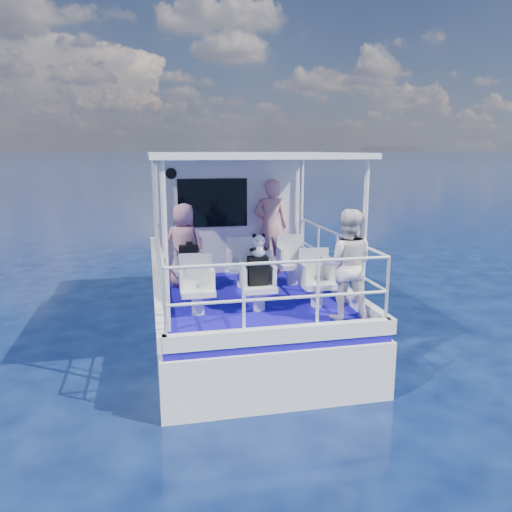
{
  "coord_description": "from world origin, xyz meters",
  "views": [
    {
      "loc": [
        -1.55,
        -7.98,
        3.22
      ],
      "look_at": [
        0.11,
        -0.4,
        1.57
      ],
      "focal_mm": 35.0,
      "sensor_mm": 36.0,
      "label": 1
    }
  ],
  "objects": [
    {
      "name": "seat_stbd_aft",
      "position": [
        0.9,
        -1.1,
        1.09
      ],
      "size": [
        0.48,
        0.46,
        0.38
      ],
      "primitive_type": "cube",
      "color": "silver",
      "rests_on": "deck"
    },
    {
      "name": "cabin",
      "position": [
        0.0,
        2.3,
        2.0
      ],
      "size": [
        2.85,
        2.0,
        2.2
      ],
      "primitive_type": "cube",
      "color": "white",
      "rests_on": "deck"
    },
    {
      "name": "backpack_center",
      "position": [
        -0.01,
        -1.08,
        1.49
      ],
      "size": [
        0.29,
        0.16,
        0.43
      ],
      "primitive_type": "cube",
      "color": "black",
      "rests_on": "seat_center_aft"
    },
    {
      "name": "panda",
      "position": [
        -0.01,
        -1.11,
        1.88
      ],
      "size": [
        0.22,
        0.18,
        0.34
      ],
      "primitive_type": null,
      "color": "white",
      "rests_on": "backpack_center"
    },
    {
      "name": "compact_camera",
      "position": [
        -0.9,
        0.12,
        1.71
      ],
      "size": [
        0.11,
        0.06,
        0.06
      ],
      "primitive_type": "cube",
      "color": "black",
      "rests_on": "backpack_port"
    },
    {
      "name": "canopy_posts",
      "position": [
        0.0,
        -0.25,
        2.0
      ],
      "size": [
        2.77,
        2.97,
        2.2
      ],
      "color": "white",
      "rests_on": "deck"
    },
    {
      "name": "seat_center_aft",
      "position": [
        0.0,
        -1.1,
        1.09
      ],
      "size": [
        0.48,
        0.46,
        0.38
      ],
      "primitive_type": "cube",
      "color": "silver",
      "rests_on": "deck"
    },
    {
      "name": "backpack_port",
      "position": [
        -0.92,
        0.12,
        1.48
      ],
      "size": [
        0.31,
        0.17,
        0.4
      ],
      "primitive_type": "cube",
      "color": "black",
      "rests_on": "seat_port_fwd"
    },
    {
      "name": "deck",
      "position": [
        0.0,
        1.0,
        0.85
      ],
      "size": [
        2.9,
        6.9,
        0.1
      ],
      "primitive_type": "cube",
      "color": "#160A95",
      "rests_on": "hull"
    },
    {
      "name": "canopy",
      "position": [
        0.0,
        -0.2,
        3.14
      ],
      "size": [
        3.0,
        3.2,
        0.08
      ],
      "primitive_type": "cube",
      "color": "white",
      "rests_on": "cabin"
    },
    {
      "name": "seat_center_fwd",
      "position": [
        0.0,
        0.2,
        1.09
      ],
      "size": [
        0.48,
        0.46,
        0.38
      ],
      "primitive_type": "cube",
      "color": "silver",
      "rests_on": "deck"
    },
    {
      "name": "passenger_stbd_fwd",
      "position": [
        0.72,
        1.09,
        1.8
      ],
      "size": [
        0.71,
        0.52,
        1.8
      ],
      "primitive_type": "imported",
      "rotation": [
        0.0,
        0.0,
        3.0
      ],
      "color": "#D88F8B",
      "rests_on": "deck"
    },
    {
      "name": "ground",
      "position": [
        0.0,
        0.0,
        0.0
      ],
      "size": [
        2000.0,
        2000.0,
        0.0
      ],
      "primitive_type": "plane",
      "color": "#061033",
      "rests_on": "ground"
    },
    {
      "name": "passenger_stbd_aft",
      "position": [
        1.1,
        -1.73,
        1.67
      ],
      "size": [
        0.91,
        0.81,
        1.54
      ],
      "primitive_type": "imported",
      "rotation": [
        0.0,
        0.0,
        2.78
      ],
      "color": "white",
      "rests_on": "deck"
    },
    {
      "name": "railings",
      "position": [
        0.0,
        -0.58,
        1.4
      ],
      "size": [
        2.84,
        3.59,
        1.0
      ],
      "primitive_type": null,
      "color": "white",
      "rests_on": "deck"
    },
    {
      "name": "passenger_port_fwd",
      "position": [
        -0.97,
        0.44,
        1.62
      ],
      "size": [
        0.65,
        0.56,
        1.45
      ],
      "primitive_type": "imported",
      "rotation": [
        0.0,
        0.0,
        2.75
      ],
      "color": "#CC8497",
      "rests_on": "deck"
    },
    {
      "name": "hull",
      "position": [
        0.0,
        1.0,
        0.0
      ],
      "size": [
        3.0,
        7.0,
        1.6
      ],
      "primitive_type": "cube",
      "color": "white",
      "rests_on": "ground"
    },
    {
      "name": "seat_port_fwd",
      "position": [
        -0.9,
        0.2,
        1.09
      ],
      "size": [
        0.48,
        0.46,
        0.38
      ],
      "primitive_type": "cube",
      "color": "silver",
      "rests_on": "deck"
    },
    {
      "name": "seat_stbd_fwd",
      "position": [
        0.9,
        0.2,
        1.09
      ],
      "size": [
        0.48,
        0.46,
        0.38
      ],
      "primitive_type": "cube",
      "color": "silver",
      "rests_on": "deck"
    },
    {
      "name": "seat_port_aft",
      "position": [
        -0.9,
        -1.1,
        1.09
      ],
      "size": [
        0.48,
        0.46,
        0.38
      ],
      "primitive_type": "cube",
      "color": "silver",
      "rests_on": "deck"
    }
  ]
}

